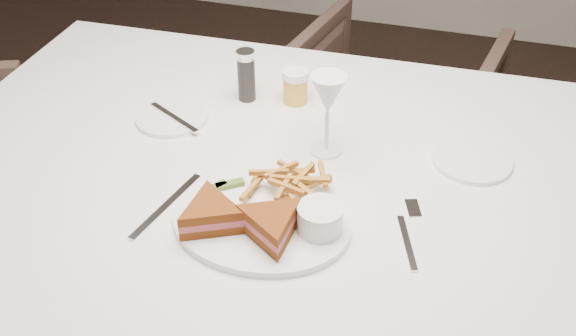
# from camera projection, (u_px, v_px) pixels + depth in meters

# --- Properties ---
(table) EXTENTS (1.59, 1.08, 0.75)m
(table) POSITION_uv_depth(u_px,v_px,m) (294.00, 300.00, 1.50)
(table) COLOR silver
(table) RESTS_ON ground
(chair_far) EXTENTS (0.74, 0.71, 0.66)m
(chair_far) POSITION_uv_depth(u_px,v_px,m) (388.00, 113.00, 2.22)
(chair_far) COLOR #4D372F
(chair_far) RESTS_ON ground
(table_setting) EXTENTS (0.81, 0.58, 0.18)m
(table_setting) POSITION_uv_depth(u_px,v_px,m) (281.00, 178.00, 1.20)
(table_setting) COLOR white
(table_setting) RESTS_ON table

